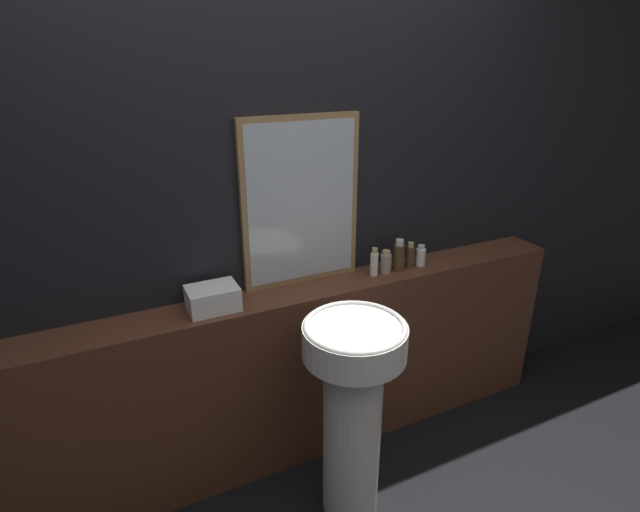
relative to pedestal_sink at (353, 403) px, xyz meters
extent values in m
cube|color=black|center=(-0.07, 0.57, 0.68)|extent=(8.00, 0.06, 2.50)
cube|color=#512D1E|center=(-0.07, 0.43, -0.12)|extent=(2.90, 0.23, 0.91)
cylinder|color=white|center=(0.00, 0.00, -0.17)|extent=(0.25, 0.25, 0.81)
cylinder|color=white|center=(0.00, 0.00, 0.30)|extent=(0.42, 0.42, 0.13)
torus|color=white|center=(0.00, 0.00, 0.37)|extent=(0.41, 0.41, 0.02)
cube|color=#937047|center=(0.01, 0.53, 0.72)|extent=(0.56, 0.03, 0.77)
cube|color=#B2BCC6|center=(0.01, 0.52, 0.72)|extent=(0.51, 0.02, 0.72)
cube|color=white|center=(-0.45, 0.43, 0.39)|extent=(0.21, 0.15, 0.10)
cylinder|color=white|center=(0.35, 0.43, 0.40)|extent=(0.04, 0.04, 0.12)
cylinder|color=tan|center=(0.35, 0.43, 0.47)|extent=(0.03, 0.03, 0.03)
cylinder|color=gray|center=(0.41, 0.43, 0.39)|extent=(0.05, 0.05, 0.10)
cylinder|color=tan|center=(0.41, 0.43, 0.45)|extent=(0.04, 0.04, 0.02)
cylinder|color=#4C3823|center=(0.49, 0.43, 0.41)|extent=(0.05, 0.05, 0.13)
cylinder|color=silver|center=(0.49, 0.43, 0.49)|extent=(0.04, 0.04, 0.03)
cylinder|color=#4C3823|center=(0.56, 0.43, 0.39)|extent=(0.04, 0.04, 0.11)
cylinder|color=tan|center=(0.56, 0.43, 0.46)|extent=(0.03, 0.03, 0.02)
cylinder|color=white|center=(0.62, 0.43, 0.38)|extent=(0.05, 0.05, 0.09)
cylinder|color=silver|center=(0.62, 0.43, 0.44)|extent=(0.04, 0.04, 0.02)
camera|label=1|loc=(-0.85, -1.46, 1.36)|focal=28.00mm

